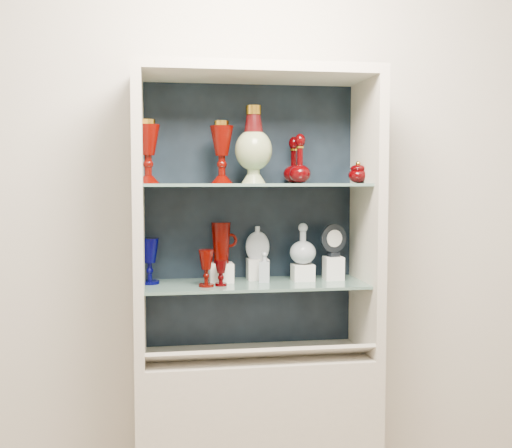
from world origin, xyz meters
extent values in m
cube|color=beige|center=(0.00, 1.75, 1.40)|extent=(3.50, 0.02, 2.80)
cube|color=beige|center=(0.00, 1.53, 0.38)|extent=(1.00, 0.40, 0.75)
cube|color=black|center=(0.00, 1.72, 1.32)|extent=(0.98, 0.02, 1.15)
cube|color=beige|center=(-0.48, 1.53, 1.32)|extent=(0.04, 0.40, 1.15)
cube|color=beige|center=(0.48, 1.53, 1.32)|extent=(0.04, 0.40, 1.15)
cube|color=beige|center=(0.00, 1.53, 1.92)|extent=(1.00, 0.40, 0.04)
cube|color=slate|center=(0.00, 1.55, 1.04)|extent=(0.92, 0.34, 0.01)
cube|color=slate|center=(0.00, 1.55, 1.46)|extent=(0.92, 0.34, 0.01)
cube|color=beige|center=(0.00, 1.42, 0.78)|extent=(0.92, 0.17, 0.09)
cube|color=white|center=(-0.28, 1.42, 0.80)|extent=(0.10, 0.06, 0.03)
cube|color=white|center=(0.08, 1.42, 0.80)|extent=(0.10, 0.06, 0.03)
cube|color=white|center=(0.29, 1.42, 0.80)|extent=(0.10, 0.06, 0.03)
cube|color=white|center=(0.26, 1.42, 0.80)|extent=(0.10, 0.06, 0.03)
cube|color=silver|center=(-0.14, 1.59, 1.09)|extent=(0.10, 0.10, 0.08)
cube|color=silver|center=(0.02, 1.64, 1.09)|extent=(0.09, 0.09, 0.09)
cube|color=silver|center=(0.21, 1.58, 1.08)|extent=(0.09, 0.09, 0.07)
cube|color=silver|center=(0.35, 1.58, 1.10)|extent=(0.08, 0.08, 0.10)
camera|label=1|loc=(-0.41, -1.10, 1.49)|focal=45.00mm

